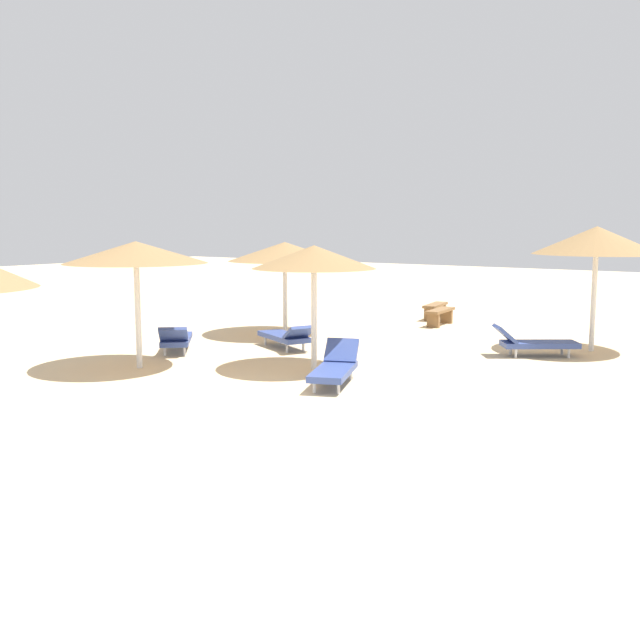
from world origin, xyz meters
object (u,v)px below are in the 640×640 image
object	(u,v)px
lounger_3	(286,336)
bench_1	(440,314)
lounger_1	(534,343)
lounger_2	(176,339)
bench_0	(435,308)
parasol_3	(285,252)
parasol_1	(597,241)
lounger_5	(335,368)
parasol_2	(136,253)
parasol_5	(314,258)

from	to	relation	value
lounger_3	bench_1	distance (m)	5.97
lounger_1	lounger_2	world-z (taller)	lounger_1
bench_0	parasol_3	bearing A→B (deg)	-110.86
lounger_3	bench_1	xyz separation A→B (m)	(1.32, 5.82, 0.03)
parasol_3	bench_0	size ratio (longest dim) A/B	2.00
parasol_1	lounger_3	world-z (taller)	parasol_1
parasol_1	lounger_3	size ratio (longest dim) A/B	1.49
parasol_1	bench_1	xyz separation A→B (m)	(-4.84, 1.91, -2.28)
parasol_3	lounger_3	distance (m)	3.02
lounger_5	bench_0	bearing A→B (deg)	104.81
lounger_1	parasol_3	bearing A→B (deg)	-174.59
parasol_1	lounger_2	distance (m)	10.15
parasol_1	lounger_2	world-z (taller)	parasol_1
parasol_1	bench_0	world-z (taller)	parasol_1
lounger_2	bench_0	size ratio (longest dim) A/B	1.19
parasol_1	bench_1	distance (m)	5.68
parasol_1	parasol_2	size ratio (longest dim) A/B	1.00
parasol_2	lounger_3	xyz separation A→B (m)	(1.14, 3.60, -2.10)
parasol_2	lounger_2	xyz separation A→B (m)	(-0.75, 1.78, -2.10)
lounger_2	parasol_1	bearing A→B (deg)	35.49
parasol_3	parasol_1	bearing A→B (deg)	15.50
lounger_3	bench_0	distance (m)	7.07
lounger_2	parasol_3	bearing A→B (deg)	82.74
lounger_2	lounger_3	bearing A→B (deg)	43.99
lounger_2	bench_1	xyz separation A→B (m)	(3.20, 7.64, 0.03)
lounger_3	bench_0	bearing A→B (deg)	85.38
lounger_3	parasol_5	bearing A→B (deg)	-39.35
parasol_1	lounger_3	bearing A→B (deg)	-147.56
parasol_1	parasol_2	xyz separation A→B (m)	(-7.30, -7.51, -0.20)
parasol_2	bench_0	xyz separation A→B (m)	(1.71, 10.64, -2.07)
parasol_3	lounger_3	bearing A→B (deg)	-51.79
lounger_1	lounger_5	distance (m)	5.44
parasol_2	parasol_5	xyz separation A→B (m)	(3.09, 1.99, -0.09)
parasol_2	parasol_3	distance (m)	5.42
parasol_5	parasol_1	bearing A→B (deg)	52.73
lounger_2	lounger_5	bearing A→B (deg)	-8.39
parasol_1	bench_0	distance (m)	6.80
parasol_3	parasol_5	size ratio (longest dim) A/B	1.20
lounger_3	parasol_2	bearing A→B (deg)	-107.52
lounger_1	bench_0	size ratio (longest dim) A/B	1.23
lounger_5	bench_1	xyz separation A→B (m)	(-1.79, 8.38, 0.02)
parasol_2	lounger_5	world-z (taller)	parasol_2
lounger_2	bench_0	world-z (taller)	lounger_2
parasol_2	parasol_5	distance (m)	3.68
bench_0	bench_1	world-z (taller)	same
parasol_2	lounger_5	xyz separation A→B (m)	(4.25, 1.04, -2.10)
lounger_1	parasol_1	bearing A→B (deg)	58.26
lounger_1	lounger_2	distance (m)	8.31
parasol_2	parasol_5	size ratio (longest dim) A/B	1.15
parasol_5	lounger_3	xyz separation A→B (m)	(-1.96, 1.61, -2.01)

